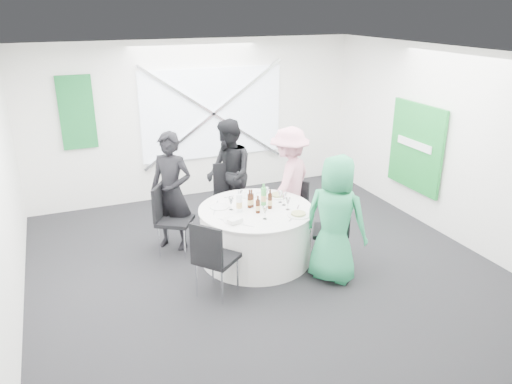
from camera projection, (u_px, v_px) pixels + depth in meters
name	position (u px, v px, depth m)	size (l,w,h in m)	color
floor	(262.00, 265.00, 6.84)	(6.00, 6.00, 0.00)	black
ceiling	(263.00, 54.00, 5.84)	(6.00, 6.00, 0.00)	silver
wall_back	(196.00, 120.00, 8.93)	(6.00, 6.00, 0.00)	white
wall_front	(419.00, 282.00, 3.75)	(6.00, 6.00, 0.00)	white
wall_left	(1.00, 202.00, 5.27)	(6.00, 6.00, 0.00)	white
wall_right	(447.00, 144.00, 7.41)	(6.00, 6.00, 0.00)	white
window_panel	(213.00, 113.00, 8.97)	(2.60, 0.03, 1.60)	white
window_brace_a	(213.00, 114.00, 8.93)	(0.05, 0.05, 3.16)	silver
window_brace_b	(213.00, 114.00, 8.93)	(0.05, 0.05, 3.16)	silver
green_banner	(77.00, 113.00, 8.06)	(0.55, 0.04, 1.20)	#166F36
green_sign	(416.00, 147.00, 7.98)	(0.05, 1.20, 1.40)	#18852F
banquet_table	(256.00, 234.00, 6.87)	(1.56, 1.56, 0.76)	silver
chair_back	(230.00, 190.00, 7.83)	(0.48, 0.49, 1.03)	black
chair_back_left	(168.00, 214.00, 7.00)	(0.63, 0.63, 1.01)	black
chair_back_right	(295.00, 203.00, 7.68)	(0.52, 0.52, 0.82)	black
chair_front_right	(338.00, 225.00, 6.63)	(0.64, 0.63, 1.01)	black
chair_front_left	(212.00, 254.00, 5.89)	(0.64, 0.63, 0.99)	black
person_man_back_left	(171.00, 192.00, 7.06)	(0.63, 0.41, 1.72)	black
person_man_back	(229.00, 174.00, 7.80)	(0.83, 0.46, 1.71)	black
person_woman_pink	(289.00, 181.00, 7.58)	(1.07, 0.50, 1.66)	pink
person_woman_green	(335.00, 220.00, 6.22)	(0.81, 0.53, 1.66)	#28965F
plate_back	(248.00, 195.00, 7.18)	(0.26, 0.26, 0.01)	silver
plate_back_left	(220.00, 207.00, 6.78)	(0.27, 0.27, 0.01)	silver
plate_back_right	(278.00, 195.00, 7.15)	(0.29, 0.29, 0.04)	silver
plate_front_right	(298.00, 214.00, 6.51)	(0.29, 0.29, 0.04)	silver
plate_front_left	(233.00, 220.00, 6.36)	(0.26, 0.26, 0.01)	silver
napkin	(235.00, 220.00, 6.28)	(0.17, 0.11, 0.05)	silver
beer_bottle_a	(250.00, 201.00, 6.74)	(0.06, 0.06, 0.26)	#3D190B
beer_bottle_b	(252.00, 200.00, 6.76)	(0.06, 0.06, 0.25)	#3D190B
beer_bottle_c	(270.00, 201.00, 6.71)	(0.06, 0.06, 0.27)	#3D190B
beer_bottle_d	(258.00, 207.00, 6.57)	(0.06, 0.06, 0.24)	#3D190B
green_water_bottle	(264.00, 197.00, 6.82)	(0.08, 0.08, 0.31)	green
clear_water_bottle	(239.00, 203.00, 6.59)	(0.08, 0.08, 0.31)	white
wine_glass_a	(231.00, 201.00, 6.66)	(0.07, 0.07, 0.17)	white
wine_glass_b	(265.00, 210.00, 6.37)	(0.07, 0.07, 0.17)	white
wine_glass_c	(284.00, 197.00, 6.81)	(0.07, 0.07, 0.17)	white
wine_glass_d	(288.00, 201.00, 6.66)	(0.07, 0.07, 0.17)	white
wine_glass_e	(240.00, 193.00, 6.93)	(0.07, 0.07, 0.17)	white
wine_glass_f	(280.00, 194.00, 6.91)	(0.07, 0.07, 0.17)	white
wine_glass_g	(267.00, 191.00, 7.03)	(0.07, 0.07, 0.17)	white
fork_a	(291.00, 219.00, 6.40)	(0.01, 0.15, 0.01)	silver
knife_a	(298.00, 207.00, 6.78)	(0.01, 0.15, 0.01)	silver
fork_b	(217.00, 203.00, 6.92)	(0.01, 0.15, 0.01)	silver
knife_b	(214.00, 213.00, 6.60)	(0.01, 0.15, 0.01)	silver
fork_c	(222.00, 220.00, 6.38)	(0.01, 0.15, 0.01)	silver
knife_c	(248.00, 226.00, 6.21)	(0.01, 0.15, 0.01)	silver
fork_d	(256.00, 193.00, 7.28)	(0.01, 0.15, 0.01)	silver
knife_d	(229.00, 197.00, 7.14)	(0.01, 0.15, 0.01)	silver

